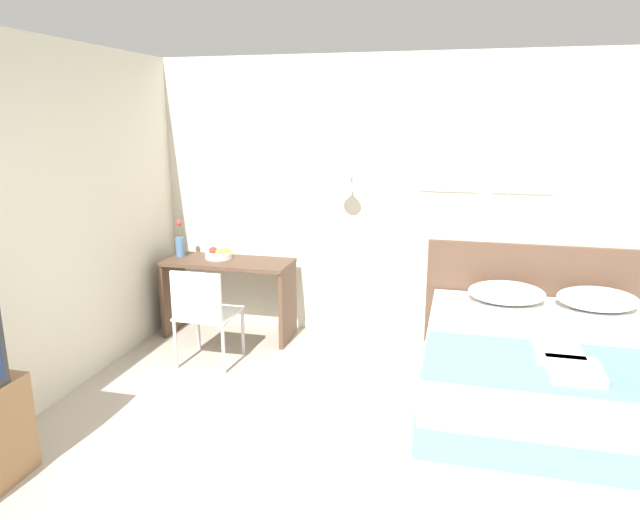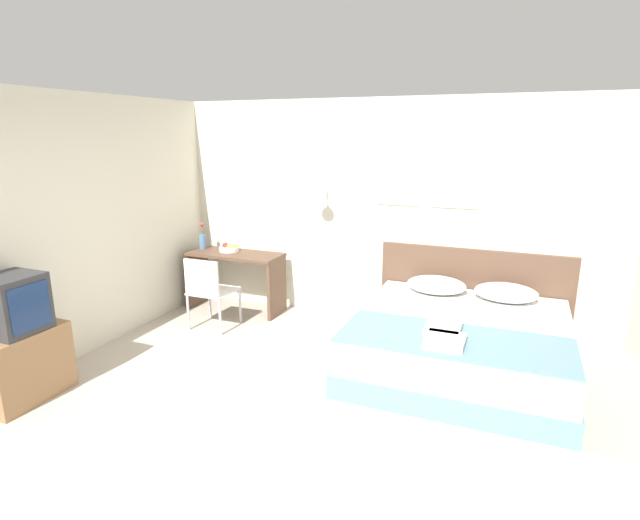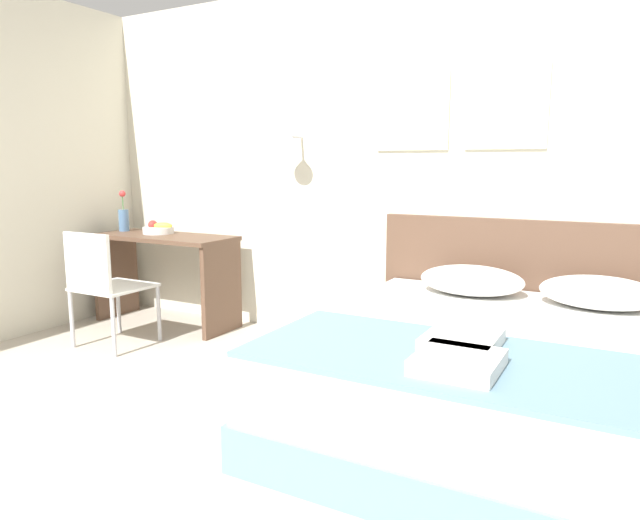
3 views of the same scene
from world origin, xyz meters
name	(u,v)px [view 3 (image 3 of 3)]	position (x,y,z in m)	size (l,w,h in m)	color
wall_back	(369,166)	(0.01, 2.97, 1.33)	(5.64, 0.31, 2.65)	beige
bed	(505,382)	(1.25, 1.88, 0.26)	(2.00, 2.00, 0.53)	#66899E
headboard	(539,296)	(1.25, 2.91, 0.49)	(2.12, 0.06, 0.99)	brown
pillow_left	(472,280)	(0.89, 2.60, 0.62)	(0.64, 0.47, 0.18)	white
pillow_right	(599,292)	(1.61, 2.60, 0.62)	(0.64, 0.47, 0.18)	white
throw_blanket	(480,364)	(1.25, 1.30, 0.54)	(1.94, 0.80, 0.02)	#66899E
folded_towel_near_foot	(462,340)	(1.14, 1.44, 0.59)	(0.30, 0.36, 0.06)	white
folded_towel_mid_bed	(458,362)	(1.20, 1.16, 0.59)	(0.31, 0.33, 0.06)	white
desk	(165,262)	(-1.67, 2.57, 0.53)	(1.23, 0.50, 0.76)	brown
desk_chair	(102,280)	(-1.60, 1.86, 0.51)	(0.48, 0.48, 0.87)	white
fruit_bowl	(158,229)	(-1.79, 2.63, 0.80)	(0.27, 0.26, 0.11)	silver
flower_vase	(124,218)	(-2.19, 2.62, 0.88)	(0.09, 0.09, 0.36)	#4C7099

